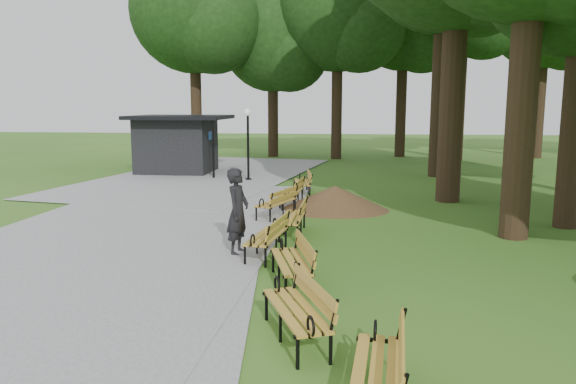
# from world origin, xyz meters

# --- Properties ---
(ground) EXTENTS (100.00, 100.00, 0.00)m
(ground) POSITION_xyz_m (0.00, 0.00, 0.00)
(ground) COLOR #33631C
(ground) RESTS_ON ground
(path) EXTENTS (12.00, 38.00, 0.06)m
(path) POSITION_xyz_m (-4.00, 3.00, 0.03)
(path) COLOR gray
(path) RESTS_ON ground
(person) EXTENTS (0.58, 0.77, 1.92)m
(person) POSITION_xyz_m (-0.79, 1.05, 0.96)
(person) COLOR black
(person) RESTS_ON ground
(kiosk) EXTENTS (4.44, 3.88, 2.75)m
(kiosk) POSITION_xyz_m (-6.53, 14.97, 1.37)
(kiosk) COLOR black
(kiosk) RESTS_ON ground
(lamp_post) EXTENTS (0.32, 0.32, 3.10)m
(lamp_post) POSITION_xyz_m (-2.63, 12.60, 2.23)
(lamp_post) COLOR black
(lamp_post) RESTS_ON ground
(dirt_mound) EXTENTS (2.85, 2.85, 0.76)m
(dirt_mound) POSITION_xyz_m (1.22, 6.43, 0.38)
(dirt_mound) COLOR #47301C
(dirt_mound) RESTS_ON ground
(bench_0) EXTENTS (0.82, 1.95, 0.88)m
(bench_0) POSITION_xyz_m (1.90, -4.92, 0.44)
(bench_0) COLOR #B48629
(bench_0) RESTS_ON ground
(bench_1) EXTENTS (1.31, 2.00, 0.88)m
(bench_1) POSITION_xyz_m (0.88, -3.26, 0.44)
(bench_1) COLOR #B48629
(bench_1) RESTS_ON ground
(bench_2) EXTENTS (1.11, 2.00, 0.88)m
(bench_2) POSITION_xyz_m (0.57, -0.90, 0.44)
(bench_2) COLOR #B48629
(bench_2) RESTS_ON ground
(bench_3) EXTENTS (0.91, 1.97, 0.88)m
(bench_3) POSITION_xyz_m (-0.15, 0.96, 0.44)
(bench_3) COLOR #B48629
(bench_3) RESTS_ON ground
(bench_4) EXTENTS (0.68, 1.91, 0.88)m
(bench_4) POSITION_xyz_m (0.22, 2.98, 0.44)
(bench_4) COLOR #B48629
(bench_4) RESTS_ON ground
(bench_5) EXTENTS (1.24, 2.00, 0.88)m
(bench_5) POSITION_xyz_m (-0.45, 5.09, 0.44)
(bench_5) COLOR #B48629
(bench_5) RESTS_ON ground
(bench_6) EXTENTS (0.79, 1.95, 0.88)m
(bench_6) POSITION_xyz_m (-0.20, 7.03, 0.44)
(bench_6) COLOR #B48629
(bench_6) RESTS_ON ground
(bench_7) EXTENTS (0.89, 1.97, 0.88)m
(bench_7) POSITION_xyz_m (-0.02, 9.22, 0.44)
(bench_7) COLOR #B48629
(bench_7) RESTS_ON ground
(tree_backdrop) EXTENTS (36.17, 10.04, 16.50)m
(tree_backdrop) POSITION_xyz_m (7.01, 23.05, 8.25)
(tree_backdrop) COLOR black
(tree_backdrop) RESTS_ON ground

